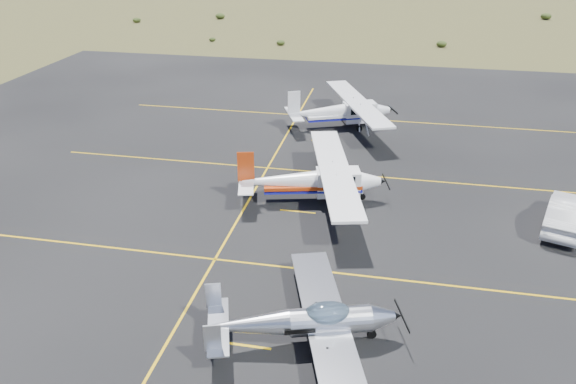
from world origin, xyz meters
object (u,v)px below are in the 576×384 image
at_px(aircraft_plain, 342,110).
at_px(aircraft_low_wing, 308,322).
at_px(aircraft_cessna, 313,179).
at_px(sedan, 567,213).

bearing_deg(aircraft_plain, aircraft_low_wing, -109.04).
bearing_deg(aircraft_low_wing, aircraft_cessna, 80.63).
bearing_deg(aircraft_plain, aircraft_cessna, -113.43).
distance_m(aircraft_cessna, sedan, 13.43).
distance_m(aircraft_plain, sedan, 18.71).
distance_m(aircraft_low_wing, aircraft_cessna, 11.97).
bearing_deg(aircraft_low_wing, aircraft_plain, 75.94).
xyz_separation_m(aircraft_low_wing, aircraft_cessna, (-1.70, 11.84, 0.33)).
bearing_deg(aircraft_cessna, aircraft_low_wing, -95.57).
bearing_deg(aircraft_low_wing, sedan, 26.62).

